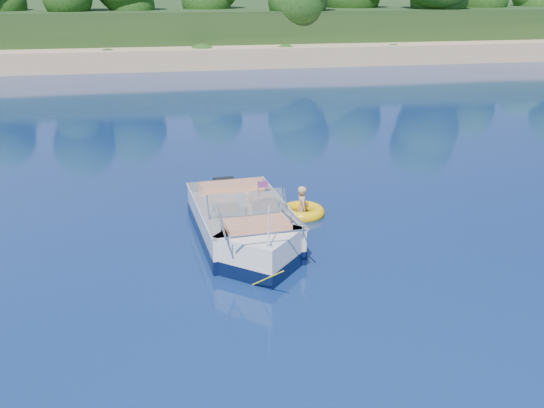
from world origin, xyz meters
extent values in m
plane|color=#091643|center=(0.00, 0.00, 0.00)|extent=(160.00, 160.00, 0.00)
cube|color=tan|center=(0.00, 38.00, 0.50)|extent=(170.00, 8.00, 2.00)
cube|color=#183314|center=(0.00, 65.00, 1.00)|extent=(170.00, 56.00, 6.00)
cylinder|color=black|center=(0.00, 42.00, 3.30)|extent=(0.44, 0.44, 3.60)
cylinder|color=black|center=(20.00, 40.00, 2.80)|extent=(0.44, 0.44, 2.60)
cube|color=silver|center=(-0.64, 2.72, 0.33)|extent=(2.41, 4.19, 1.13)
cube|color=silver|center=(-0.51, 0.80, 0.33)|extent=(2.14, 2.14, 1.13)
cube|color=black|center=(-0.64, 2.72, 0.17)|extent=(2.44, 4.23, 0.32)
cube|color=black|center=(-0.51, 0.80, 0.17)|extent=(2.19, 2.19, 0.32)
cube|color=tan|center=(-0.66, 3.04, 0.64)|extent=(1.90, 2.95, 0.11)
cube|color=silver|center=(-0.64, 2.72, 0.86)|extent=(2.45, 4.19, 0.06)
cube|color=black|center=(-0.79, 4.93, 0.38)|extent=(0.61, 0.41, 0.97)
cube|color=#8C9EA5|center=(-1.07, 1.93, 1.17)|extent=(0.86, 0.34, 0.52)
cube|color=#8C9EA5|center=(-0.11, 2.00, 1.17)|extent=(0.88, 0.45, 0.52)
cube|color=tan|center=(-1.10, 2.42, 0.89)|extent=(0.63, 0.63, 0.43)
cube|color=tan|center=(-0.14, 2.48, 0.89)|extent=(0.63, 0.63, 0.43)
cube|color=tan|center=(-0.71, 3.79, 0.89)|extent=(1.71, 0.70, 0.41)
cube|color=tan|center=(-0.53, 1.00, 0.87)|extent=(1.47, 0.90, 0.37)
cylinder|color=silver|center=(-0.46, -0.02, 1.35)|extent=(0.03, 0.03, 0.91)
cube|color=red|center=(-0.20, 1.99, 1.60)|extent=(0.24, 0.03, 0.15)
cube|color=silver|center=(-0.46, -0.07, 0.92)|extent=(0.11, 0.07, 0.05)
cylinder|color=yellow|center=(-0.59, -0.46, 0.38)|extent=(0.49, 1.07, 0.82)
torus|color=yellow|center=(1.25, 3.88, 0.08)|extent=(1.42, 1.42, 0.33)
torus|color=#B3081D|center=(1.25, 3.88, 0.10)|extent=(1.16, 1.16, 0.11)
imported|color=tan|center=(1.24, 3.89, 0.00)|extent=(0.34, 0.73, 1.43)
camera|label=1|loc=(-2.70, -11.41, 6.08)|focal=40.00mm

